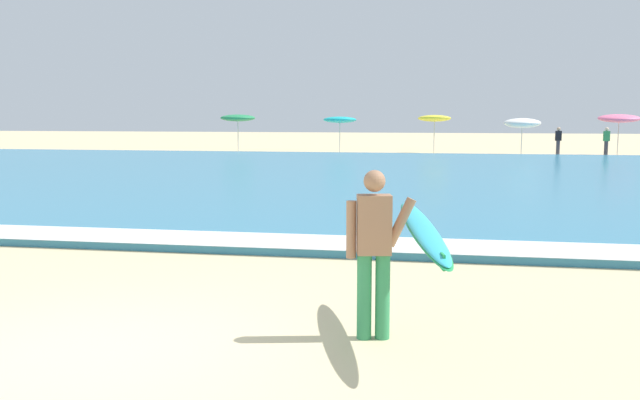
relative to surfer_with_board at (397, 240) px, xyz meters
name	(u,v)px	position (x,y,z in m)	size (l,w,h in m)	color
ground_plane	(99,351)	(-2.79, -0.90, -1.03)	(160.00, 160.00, 0.00)	beige
sea	(352,176)	(-2.79, 17.78, -0.96)	(120.00, 28.00, 0.14)	teal
surf_foam	(250,240)	(-2.79, 4.38, -0.88)	(120.00, 1.34, 0.01)	white
surfer_with_board	(397,240)	(0.00, 0.00, 0.00)	(1.16, 2.59, 1.73)	#338E56
beach_umbrella_0	(238,118)	(-11.73, 33.15, 1.03)	(2.07, 2.08, 2.27)	beige
beach_umbrella_1	(340,120)	(-5.57, 33.32, 0.93)	(1.94, 1.95, 2.17)	beige
beach_umbrella_2	(434,118)	(-0.12, 34.06, 1.01)	(1.92, 1.93, 2.28)	beige
beach_umbrella_3	(522,123)	(4.69, 32.80, 0.76)	(2.01, 2.01, 2.07)	beige
beach_umbrella_4	(619,118)	(9.94, 33.67, 1.02)	(2.23, 2.25, 2.33)	beige
beachgoer_near_row_left	(606,141)	(9.08, 32.52, -0.18)	(0.32, 0.20, 1.58)	#383842
beachgoer_near_row_mid	(558,141)	(6.60, 32.57, -0.18)	(0.32, 0.20, 1.58)	#383842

